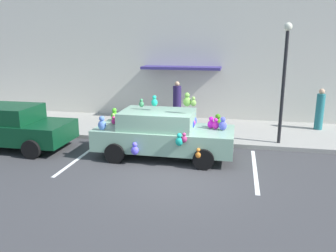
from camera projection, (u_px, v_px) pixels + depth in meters
name	position (u px, v px, depth m)	size (l,w,h in m)	color
ground_plane	(174.00, 176.00, 9.71)	(60.00, 60.00, 0.00)	#38383A
sidewalk	(195.00, 130.00, 14.44)	(24.00, 4.00, 0.15)	gray
storefront_building	(202.00, 53.00, 15.72)	(24.00, 1.25, 6.40)	beige
parking_stripe_front	(255.00, 169.00, 10.21)	(0.12, 3.60, 0.01)	silver
parking_stripe_rear	(81.00, 157.00, 11.32)	(0.12, 3.60, 0.01)	silver
plush_covered_car	(163.00, 133.00, 11.18)	(4.50, 2.12, 2.20)	#7DA78D
parked_sedan_behind	(12.00, 126.00, 12.10)	(4.13, 2.05, 1.54)	#0A381E
teddy_bear_on_sidewalk	(215.00, 130.00, 13.09)	(0.32, 0.26, 0.60)	beige
street_lamp_post	(284.00, 72.00, 11.74)	(0.28, 0.28, 4.20)	black
pedestrian_near_shopfront	(177.00, 104.00, 15.07)	(0.37, 0.37, 1.88)	#271C49
pedestrian_walking_past	(320.00, 110.00, 14.07)	(0.33, 0.33, 1.71)	#236D73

